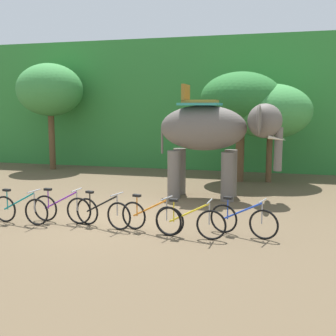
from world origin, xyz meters
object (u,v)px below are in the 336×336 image
at_px(elephant, 213,132).
at_px(bike_yellow, 190,222).
at_px(bike_black, 103,212).
at_px(bike_orange, 151,217).
at_px(bike_teal, 20,209).
at_px(tree_center, 241,99).
at_px(bike_blue, 243,220).
at_px(bike_purple, 62,208).
at_px(tree_far_right, 271,112).
at_px(tree_right, 50,90).

bearing_deg(elephant, bike_yellow, -87.62).
height_order(bike_black, bike_orange, same).
bearing_deg(bike_teal, elephant, 45.95).
height_order(elephant, bike_teal, elephant).
distance_m(tree_center, bike_blue, 8.10).
xyz_separation_m(bike_purple, bike_orange, (2.52, -0.23, 0.00)).
relative_size(elephant, bike_purple, 2.42).
relative_size(tree_center, bike_black, 2.65).
bearing_deg(bike_teal, bike_blue, 4.30).
distance_m(tree_far_right, elephant, 4.04).
bearing_deg(bike_yellow, bike_black, 172.79).
bearing_deg(bike_black, bike_blue, 2.86).
distance_m(bike_teal, bike_yellow, 4.54).
distance_m(tree_right, bike_black, 11.47).
bearing_deg(bike_yellow, tree_center, 87.10).
height_order(bike_teal, bike_purple, same).
relative_size(tree_far_right, bike_yellow, 2.32).
height_order(elephant, bike_purple, elephant).
height_order(bike_orange, bike_yellow, same).
xyz_separation_m(bike_orange, bike_yellow, (1.02, -0.19, 0.00)).
bearing_deg(bike_blue, tree_far_right, 87.04).
bearing_deg(bike_black, bike_yellow, -7.21).
bearing_deg(bike_blue, tree_center, 95.92).
bearing_deg(tree_far_right, tree_right, 174.67).
xyz_separation_m(tree_far_right, bike_orange, (-2.59, -7.92, -2.47)).
xyz_separation_m(tree_center, bike_orange, (-1.42, -7.77, -2.97)).
relative_size(tree_right, elephant, 1.24).
height_order(elephant, bike_blue, elephant).
height_order(tree_far_right, bike_blue, tree_far_right).
distance_m(bike_teal, bike_black, 2.23).
bearing_deg(bike_yellow, bike_purple, 173.27).
height_order(elephant, bike_black, elephant).
xyz_separation_m(tree_right, bike_blue, (10.02, -8.61, -3.46)).
bearing_deg(bike_orange, bike_yellow, -10.55).
bearing_deg(bike_blue, bike_teal, -175.70).
relative_size(bike_black, bike_yellow, 0.98).
height_order(tree_far_right, bike_yellow, tree_far_right).
distance_m(elephant, bike_purple, 5.61).
xyz_separation_m(tree_center, bike_blue, (0.78, -7.49, -2.97)).
distance_m(elephant, bike_yellow, 4.89).
bearing_deg(bike_blue, bike_black, -177.14).
height_order(bike_purple, bike_orange, same).
distance_m(tree_right, bike_purple, 10.73).
bearing_deg(bike_black, bike_teal, -173.41).
distance_m(bike_teal, bike_orange, 3.52).
height_order(bike_teal, bike_yellow, same).
xyz_separation_m(tree_center, bike_black, (-2.73, -7.67, -2.97)).
bearing_deg(tree_far_right, tree_center, -172.96).
height_order(tree_right, tree_far_right, tree_right).
xyz_separation_m(tree_right, bike_orange, (7.82, -8.89, -3.46)).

